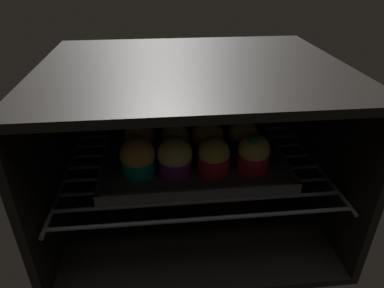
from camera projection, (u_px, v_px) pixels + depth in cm
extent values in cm
cube|color=black|center=(193.00, 211.00, 83.01)|extent=(59.00, 47.00, 1.50)
cube|color=black|center=(193.00, 68.00, 65.64)|extent=(59.00, 47.00, 1.50)
cube|color=black|center=(184.00, 107.00, 94.06)|extent=(59.00, 1.50, 34.00)
cube|color=black|center=(57.00, 155.00, 71.75)|extent=(1.50, 47.00, 34.00)
cube|color=black|center=(319.00, 142.00, 76.90)|extent=(1.50, 47.00, 34.00)
cylinder|color=#4C494C|center=(204.00, 219.00, 59.50)|extent=(54.00, 0.80, 0.80)
cylinder|color=#4C494C|center=(200.00, 202.00, 63.62)|extent=(54.00, 0.80, 0.80)
cylinder|color=#4C494C|center=(198.00, 187.00, 67.75)|extent=(54.00, 0.80, 0.80)
cylinder|color=#4C494C|center=(195.00, 173.00, 71.87)|extent=(54.00, 0.80, 0.80)
cylinder|color=#4C494C|center=(193.00, 161.00, 75.99)|extent=(54.00, 0.80, 0.80)
cylinder|color=#4C494C|center=(190.00, 151.00, 80.11)|extent=(54.00, 0.80, 0.80)
cylinder|color=#4C494C|center=(189.00, 141.00, 84.23)|extent=(54.00, 0.80, 0.80)
cylinder|color=#4C494C|center=(187.00, 132.00, 88.35)|extent=(54.00, 0.80, 0.80)
cylinder|color=#4C494C|center=(185.00, 124.00, 92.47)|extent=(54.00, 0.80, 0.80)
cylinder|color=#4C494C|center=(68.00, 168.00, 73.57)|extent=(0.80, 42.00, 0.80)
cylinder|color=#4C494C|center=(309.00, 155.00, 78.41)|extent=(0.80, 42.00, 0.80)
cube|color=#4C4C51|center=(192.00, 155.00, 76.53)|extent=(38.58, 30.87, 1.20)
cube|color=#4C4C51|center=(200.00, 191.00, 62.95)|extent=(38.58, 0.80, 1.00)
cube|color=#4C4C51|center=(186.00, 122.00, 89.04)|extent=(38.58, 0.80, 1.00)
cube|color=#4C4C51|center=(106.00, 155.00, 74.30)|extent=(0.80, 30.87, 1.00)
cube|color=#4C4C51|center=(274.00, 146.00, 77.69)|extent=(0.80, 30.87, 1.00)
cylinder|color=#0C8C84|center=(139.00, 167.00, 67.79)|extent=(6.44, 6.44, 3.60)
sphere|color=gold|center=(137.00, 154.00, 66.31)|extent=(6.95, 6.95, 6.95)
sphere|color=#1E6023|center=(133.00, 141.00, 66.07)|extent=(2.56, 2.56, 2.56)
cylinder|color=#7A238C|center=(175.00, 165.00, 68.46)|extent=(6.44, 6.44, 3.60)
sphere|color=#E0CC7A|center=(175.00, 154.00, 67.18)|extent=(6.90, 6.90, 6.90)
sphere|color=#1E6023|center=(170.00, 140.00, 66.85)|extent=(2.07, 2.07, 2.07)
cylinder|color=red|center=(214.00, 164.00, 68.79)|extent=(6.44, 6.44, 3.60)
sphere|color=gold|center=(214.00, 152.00, 67.44)|extent=(6.23, 6.23, 6.23)
cylinder|color=red|center=(253.00, 161.00, 69.59)|extent=(6.44, 6.44, 3.60)
sphere|color=#DBBC60|center=(254.00, 149.00, 68.17)|extent=(6.43, 6.43, 6.43)
sphere|color=#28702D|center=(254.00, 141.00, 66.19)|extent=(2.48, 2.48, 2.48)
cylinder|color=#1928B7|center=(141.00, 148.00, 74.53)|extent=(6.44, 6.44, 3.60)
sphere|color=#DBBC60|center=(140.00, 135.00, 73.06)|extent=(6.48, 6.48, 6.48)
sphere|color=#28702D|center=(139.00, 126.00, 71.81)|extent=(1.88, 1.88, 1.88)
cylinder|color=red|center=(175.00, 146.00, 75.02)|extent=(6.44, 6.44, 3.60)
sphere|color=#DBBC60|center=(175.00, 135.00, 73.69)|extent=(6.12, 6.12, 6.12)
sphere|color=#28702D|center=(177.00, 130.00, 72.08)|extent=(1.93, 1.93, 1.93)
cylinder|color=#1928B7|center=(207.00, 144.00, 75.96)|extent=(6.44, 6.44, 3.60)
sphere|color=gold|center=(208.00, 134.00, 74.77)|extent=(6.98, 6.98, 6.98)
sphere|color=#28702D|center=(213.00, 122.00, 73.98)|extent=(1.90, 1.90, 1.90)
cylinder|color=#1928B7|center=(242.00, 143.00, 76.48)|extent=(6.44, 6.44, 3.60)
sphere|color=#DBBC60|center=(243.00, 133.00, 75.25)|extent=(6.27, 6.27, 6.27)
cylinder|color=#1928B7|center=(141.00, 133.00, 80.71)|extent=(6.44, 6.44, 3.60)
sphere|color=#E0CC7A|center=(140.00, 124.00, 79.57)|extent=(6.12, 6.12, 6.12)
sphere|color=#1E6023|center=(137.00, 117.00, 78.76)|extent=(2.23, 2.23, 2.23)
cylinder|color=#1928B7|center=(173.00, 130.00, 82.00)|extent=(6.44, 6.44, 3.60)
sphere|color=#DBBC60|center=(173.00, 119.00, 80.65)|extent=(6.74, 6.74, 6.74)
sphere|color=#1E6023|center=(171.00, 109.00, 80.43)|extent=(1.80, 1.80, 1.80)
cylinder|color=#1928B7|center=(205.00, 129.00, 82.53)|extent=(6.44, 6.44, 3.60)
sphere|color=gold|center=(205.00, 120.00, 81.34)|extent=(6.61, 6.61, 6.61)
sphere|color=#28702D|center=(205.00, 110.00, 79.91)|extent=(1.95, 1.95, 1.95)
cylinder|color=#1928B7|center=(235.00, 128.00, 82.83)|extent=(6.44, 6.44, 3.60)
sphere|color=gold|center=(236.00, 118.00, 81.48)|extent=(6.78, 6.78, 6.78)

